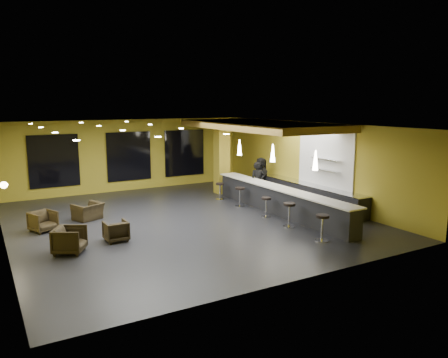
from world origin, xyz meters
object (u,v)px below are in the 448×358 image
pendant_1 (273,153)px  armchair_b (116,231)px  column (222,157)px  staff_c (261,176)px  staff_b (260,179)px  bar_stool_1 (289,212)px  armchair_d (88,211)px  armchair_a (70,240)px  bar_stool_4 (220,189)px  bar_stool_3 (240,194)px  prep_counter (310,195)px  bar_stool_2 (266,204)px  armchair_c (43,221)px  staff_a (258,182)px  bar_stool_0 (322,224)px  pendant_2 (239,147)px  bar_counter (279,201)px  pendant_0 (315,160)px

pendant_1 → armchair_b: bearing=-173.9°
column → staff_c: size_ratio=1.99×
staff_b → bar_stool_1: 5.38m
column → armchair_d: size_ratio=3.65×
armchair_a → bar_stool_4: (7.23, 3.96, 0.11)m
column → bar_stool_3: size_ratio=4.29×
prep_counter → bar_stool_2: (-2.73, -0.64, 0.06)m
staff_c → bar_stool_4: (-2.28, -0.08, -0.39)m
armchair_c → bar_stool_1: bearing=-49.6°
column → pendant_1: 4.14m
pendant_1 → bar_stool_4: 3.48m
armchair_a → bar_stool_2: armchair_a is taller
armchair_c → armchair_d: armchair_c is taller
staff_a → armchair_a: size_ratio=2.06×
pendant_1 → bar_stool_0: pendant_1 is taller
staff_a → bar_stool_4: 1.73m
bar_stool_1 → bar_stool_4: bearing=89.8°
staff_b → pendant_2: bearing=175.0°
prep_counter → bar_stool_0: (-2.93, -3.96, 0.12)m
bar_counter → armchair_b: size_ratio=11.18×
armchair_c → staff_c: bearing=-15.6°
staff_a → staff_b: (0.82, 0.97, -0.08)m
pendant_0 → armchair_b: (-6.56, 1.80, -2.02)m
bar_stool_4 → pendant_0: bearing=-81.3°
prep_counter → pendant_0: bearing=-128.7°
bar_counter → prep_counter: 2.06m
staff_c → armchair_c: staff_c is taller
staff_a → armchair_c: bearing=-160.2°
bar_counter → prep_counter: (2.00, 0.50, -0.07)m
bar_stool_1 → armchair_d: bearing=142.7°
column → armchair_b: (-6.56, -4.80, -1.42)m
column → bar_stool_4: 1.97m
staff_a → bar_stool_0: size_ratio=2.03×
bar_counter → armchair_a: (-8.04, -0.63, -0.12)m
bar_stool_0 → bar_counter: bearing=75.0°
staff_c → armchair_c: 9.98m
prep_counter → staff_c: size_ratio=3.41×
pendant_1 → bar_stool_0: (-0.93, -3.96, -1.80)m
column → staff_c: 2.08m
pendant_1 → pendant_2: bearing=90.0°
staff_a → bar_stool_2: (-1.23, -2.41, -0.38)m
staff_c → bar_stool_0: (-2.39, -6.87, -0.33)m
bar_stool_4 → armchair_c: bearing=-170.5°
armchair_d → bar_stool_3: 6.12m
staff_c → bar_stool_0: staff_c is taller
bar_stool_3 → bar_stool_0: bearing=-92.3°
pendant_2 → staff_a: pendant_2 is taller
staff_b → bar_stool_3: size_ratio=1.94×
pendant_1 → bar_stool_3: size_ratio=0.86×
pendant_0 → staff_a: pendant_0 is taller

